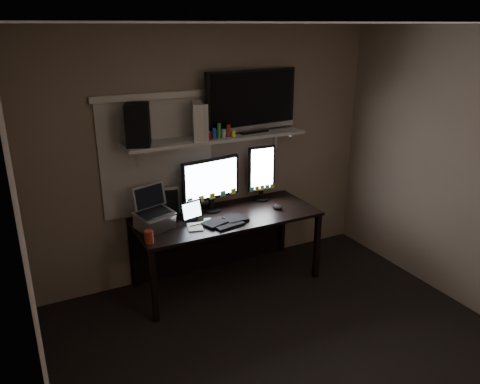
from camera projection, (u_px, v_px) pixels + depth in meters
floor at (306, 365)px, 3.63m from camera, size 3.60×3.60×0.00m
ceiling at (326, 23)px, 2.78m from camera, size 3.60×3.60×0.00m
back_wall at (210, 155)px, 4.71m from camera, size 3.60×0.00×3.60m
left_wall at (31, 278)px, 2.44m from camera, size 0.00×3.60×3.60m
window_blinds at (158, 157)px, 4.45m from camera, size 1.10×0.02×1.10m
desk at (222, 227)px, 4.74m from camera, size 1.80×0.75×0.73m
wall_shelf at (217, 138)px, 4.49m from camera, size 1.80×0.35×0.03m
monitor_landscape at (211, 184)px, 4.61m from camera, size 0.63×0.15×0.55m
monitor_portrait at (262, 173)px, 4.88m from camera, size 0.30×0.07×0.60m
keyboard at (225, 221)px, 4.41m from camera, size 0.47×0.25×0.03m
mouse at (277, 207)px, 4.73m from camera, size 0.10×0.13×0.04m
notepad at (195, 227)px, 4.30m from camera, size 0.18×0.22×0.01m
tablet at (191, 211)px, 4.42m from camera, size 0.25×0.14×0.20m
file_sorter at (167, 202)px, 4.54m from camera, size 0.24×0.16×0.28m
laptop at (154, 209)px, 4.22m from camera, size 0.41×0.37×0.38m
cup at (149, 237)px, 3.98m from camera, size 0.09×0.09×0.11m
sticky_notes at (216, 222)px, 4.42m from camera, size 0.29×0.22×0.00m
tv at (252, 101)px, 4.58m from camera, size 1.02×0.29×0.61m
game_console at (198, 121)px, 4.34m from camera, size 0.18×0.30×0.34m
speaker at (138, 125)px, 4.09m from camera, size 0.27×0.30×0.37m
bottles at (221, 130)px, 4.40m from camera, size 0.23×0.05×0.14m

